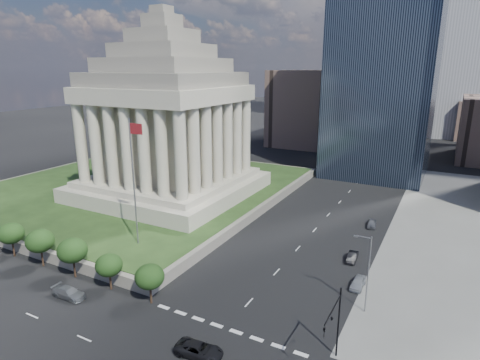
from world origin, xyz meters
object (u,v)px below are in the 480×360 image
Objects in this scene: war_memorial at (166,105)px; pickup_truck at (199,350)px; parked_sedan_far at (372,223)px; street_lamp_north at (367,270)px; suv_grey at (69,293)px; flagpole at (134,176)px; parked_sedan_near at (358,283)px; parked_sedan_mid at (352,257)px; traffic_signal_ne at (334,322)px.

war_memorial is 55.83m from pickup_truck.
pickup_truck reaches higher than parked_sedan_far.
street_lamp_north reaches higher than suv_grey.
parked_sedan_far is at bearing -16.88° from pickup_truck.
flagpole is at bearing -63.11° from war_memorial.
parked_sedan_near reaches higher than parked_sedan_mid.
suv_grey is 1.23× the size of parked_sedan_mid.
flagpole is 4.15× the size of suv_grey.
war_memorial reaches higher than parked_sedan_mid.
street_lamp_north is (47.33, -23.00, -15.74)m from war_memorial.
parked_sedan_near is 1.03× the size of parked_sedan_mid.
traffic_signal_ne is at bearing -73.91° from pickup_truck.
pickup_truck is 1.32× the size of parked_sedan_far.
flagpole is at bearing -167.99° from parked_sedan_near.
street_lamp_north is 2.56× the size of parked_sedan_mid.
traffic_signal_ne is 24.82m from parked_sedan_mid.
parked_sedan_mid is 15.70m from parked_sedan_far.
street_lamp_north is at bearing 1.63° from flagpole.
war_memorial is at bearing 35.42° from pickup_truck.
parked_sedan_near is at bearing -90.86° from parked_sedan_far.
street_lamp_north reaches higher than parked_sedan_far.
parked_sedan_mid is 1.00× the size of parked_sedan_far.
suv_grey is (-21.20, 1.18, -0.02)m from pickup_truck.
parked_sedan_far reaches higher than parked_sedan_mid.
suv_grey is at bearing -173.62° from traffic_signal_ne.
suv_grey is at bearing -140.77° from parked_sedan_mid.
street_lamp_north is 2.55× the size of parked_sedan_far.
parked_sedan_near is at bearing -74.98° from parked_sedan_mid.
traffic_signal_ne is at bearing -36.42° from war_memorial.
war_memorial is at bearing -179.67° from parked_sedan_far.
war_memorial is at bearing 154.08° from street_lamp_north.
parked_sedan_near is at bearing 10.74° from flagpole.
pickup_truck is at bearing -158.55° from traffic_signal_ne.
street_lamp_north is at bearing 85.81° from traffic_signal_ne.
parked_sedan_mid is at bearing 108.64° from street_lamp_north.
flagpole is 3.87× the size of pickup_truck.
suv_grey is 53.13m from parked_sedan_far.
flagpole is 5.11× the size of parked_sedan_far.
flagpole reaches higher than traffic_signal_ne.
pickup_truck is at bearing -129.61° from street_lamp_north.
parked_sedan_mid is at bearing 24.17° from flagpole.
street_lamp_north is 14.44m from parked_sedan_mid.
parked_sedan_mid is at bearing -49.44° from suv_grey.
suv_grey is 1.23× the size of parked_sedan_far.
suv_grey is 1.19× the size of parked_sedan_near.
street_lamp_north reaches higher than pickup_truck.
pickup_truck is 1.33× the size of parked_sedan_mid.
flagpole is 36.02m from parked_sedan_mid.
traffic_signal_ne is (34.33, -10.30, -7.86)m from flagpole.
traffic_signal_ne is at bearing -85.14° from parked_sedan_mid.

